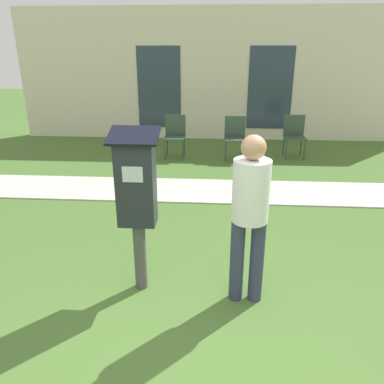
{
  "coord_description": "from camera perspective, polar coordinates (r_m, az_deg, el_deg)",
  "views": [
    {
      "loc": [
        0.11,
        -2.19,
        2.23
      ],
      "look_at": [
        -0.1,
        0.87,
        1.05
      ],
      "focal_mm": 35.0,
      "sensor_mm": 36.0,
      "label": 1
    }
  ],
  "objects": [
    {
      "name": "ground_plane",
      "position": [
        3.12,
        0.86,
        -24.47
      ],
      "size": [
        40.0,
        40.0,
        0.0
      ],
      "primitive_type": "plane",
      "color": "#476B2D"
    },
    {
      "name": "outdoor_chair_middle",
      "position": [
        8.09,
        6.56,
        8.73
      ],
      "size": [
        0.44,
        0.44,
        0.9
      ],
      "rotation": [
        0.0,
        0.0,
        -0.39
      ],
      "color": "#334738",
      "rests_on": "ground"
    },
    {
      "name": "outdoor_chair_right",
      "position": [
        8.47,
        15.34,
        8.69
      ],
      "size": [
        0.44,
        0.44,
        0.9
      ],
      "rotation": [
        0.0,
        0.0,
        -0.23
      ],
      "color": "#334738",
      "rests_on": "ground"
    },
    {
      "name": "sidewalk",
      "position": [
        6.26,
        2.68,
        0.22
      ],
      "size": [
        12.0,
        1.1,
        0.02
      ],
      "color": "beige",
      "rests_on": "ground"
    },
    {
      "name": "parking_meter",
      "position": [
        3.42,
        -8.45,
        0.05
      ],
      "size": [
        0.44,
        0.31,
        1.59
      ],
      "color": "#4C4C4C",
      "rests_on": "ground"
    },
    {
      "name": "building_facade",
      "position": [
        9.91,
        3.44,
        17.3
      ],
      "size": [
        10.0,
        0.26,
        3.2
      ],
      "color": "beige",
      "rests_on": "ground"
    },
    {
      "name": "person_standing",
      "position": [
        3.28,
        8.82,
        -2.56
      ],
      "size": [
        0.32,
        0.32,
        1.58
      ],
      "rotation": [
        0.0,
        0.0,
        -0.15
      ],
      "color": "#333851",
      "rests_on": "ground"
    },
    {
      "name": "outdoor_chair_left",
      "position": [
        8.19,
        -2.61,
        9.0
      ],
      "size": [
        0.44,
        0.44,
        0.9
      ],
      "rotation": [
        0.0,
        0.0,
        -0.38
      ],
      "color": "#334738",
      "rests_on": "ground"
    }
  ]
}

